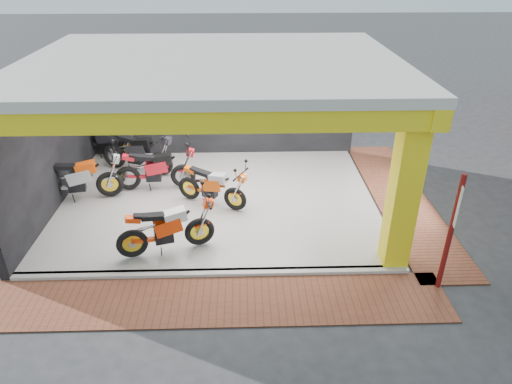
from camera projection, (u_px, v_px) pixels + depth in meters
ground at (215, 246)px, 10.16m from camera, size 80.00×80.00×0.00m
showroom_floor at (219, 200)px, 11.89m from camera, size 8.00×6.00×0.10m
showroom_ceiling at (212, 62)px, 10.20m from camera, size 8.40×6.40×0.20m
back_wall at (221, 101)px, 13.81m from camera, size 8.20×0.20×3.50m
left_wall at (46, 141)px, 10.98m from camera, size 0.20×6.20×3.50m
corner_column at (404, 190)px, 8.76m from camera, size 0.50×0.50×3.50m
header_beam_front at (204, 120)px, 7.71m from camera, size 8.40×0.30×0.40m
header_beam_right at (388, 74)px, 10.45m from camera, size 0.30×6.40×0.40m
floor_kerb at (212, 273)px, 9.24m from camera, size 8.00×0.20×0.10m
paver_front at (210, 301)px, 8.57m from camera, size 9.00×1.40×0.03m
paver_right at (400, 199)px, 12.03m from camera, size 1.40×7.00×0.03m
signpost at (451, 229)px, 8.29m from camera, size 0.12×0.34×2.47m
moto_hero at (199, 219)px, 9.70m from camera, size 2.34×1.42×1.34m
moto_row_a at (235, 188)px, 11.04m from camera, size 2.16×1.59×1.25m
moto_row_b at (160, 152)px, 12.73m from camera, size 2.53×1.63×1.45m
moto_row_c at (108, 172)px, 11.62m from camera, size 2.43×1.27×1.41m
moto_row_d at (182, 165)px, 12.07m from camera, size 2.29×0.97×1.37m
moto_row_e at (128, 138)px, 13.65m from camera, size 2.52×1.54×1.44m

